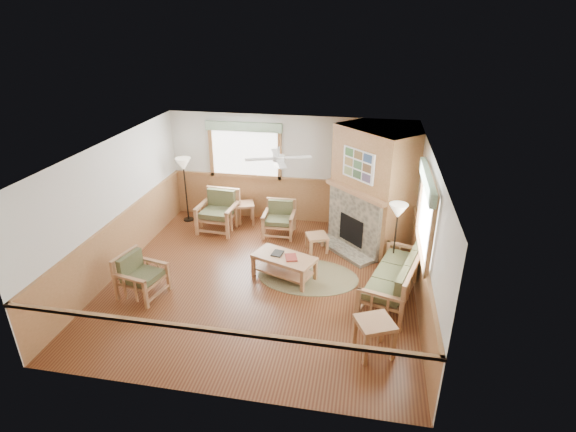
% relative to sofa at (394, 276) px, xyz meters
% --- Properties ---
extents(floor, '(6.00, 6.00, 0.01)m').
position_rel_sofa_xyz_m(floor, '(-2.55, 0.07, -0.46)').
color(floor, '#5C3019').
rests_on(floor, ground).
extents(ceiling, '(6.00, 6.00, 0.01)m').
position_rel_sofa_xyz_m(ceiling, '(-2.55, 0.07, 2.24)').
color(ceiling, white).
rests_on(ceiling, floor).
extents(wall_back, '(6.00, 0.02, 2.70)m').
position_rel_sofa_xyz_m(wall_back, '(-2.55, 3.07, 0.89)').
color(wall_back, silver).
rests_on(wall_back, floor).
extents(wall_front, '(6.00, 0.02, 2.70)m').
position_rel_sofa_xyz_m(wall_front, '(-2.55, -2.93, 0.89)').
color(wall_front, silver).
rests_on(wall_front, floor).
extents(wall_left, '(0.02, 6.00, 2.70)m').
position_rel_sofa_xyz_m(wall_left, '(-5.55, 0.07, 0.89)').
color(wall_left, silver).
rests_on(wall_left, floor).
extents(wall_right, '(0.02, 6.00, 2.70)m').
position_rel_sofa_xyz_m(wall_right, '(0.45, 0.07, 0.89)').
color(wall_right, silver).
rests_on(wall_right, floor).
extents(wainscot, '(6.00, 6.00, 1.10)m').
position_rel_sofa_xyz_m(wainscot, '(-2.55, 0.07, 0.09)').
color(wainscot, '#9E6C40').
rests_on(wainscot, floor).
extents(fireplace, '(3.11, 3.11, 2.70)m').
position_rel_sofa_xyz_m(fireplace, '(-0.50, 2.12, 0.89)').
color(fireplace, '#9E6C40').
rests_on(fireplace, floor).
extents(window_back, '(1.90, 0.16, 1.50)m').
position_rel_sofa_xyz_m(window_back, '(-3.65, 3.03, 2.07)').
color(window_back, white).
rests_on(window_back, wall_back).
extents(window_right, '(0.16, 1.90, 1.50)m').
position_rel_sofa_xyz_m(window_right, '(0.41, -0.13, 2.07)').
color(window_right, white).
rests_on(window_right, wall_right).
extents(ceiling_fan, '(1.59, 1.59, 0.36)m').
position_rel_sofa_xyz_m(ceiling_fan, '(-2.25, 0.37, 2.20)').
color(ceiling_fan, white).
rests_on(ceiling_fan, ceiling).
extents(sofa, '(2.13, 1.33, 0.91)m').
position_rel_sofa_xyz_m(sofa, '(0.00, 0.00, 0.00)').
color(sofa, '#A7754E').
rests_on(sofa, floor).
extents(armchair_back_left, '(0.93, 0.93, 0.97)m').
position_rel_sofa_xyz_m(armchair_back_left, '(-4.14, 2.13, 0.03)').
color(armchair_back_left, '#A7754E').
rests_on(armchair_back_left, floor).
extents(armchair_back_right, '(0.74, 0.74, 0.81)m').
position_rel_sofa_xyz_m(armchair_back_right, '(-2.62, 2.16, -0.05)').
color(armchair_back_right, '#A7754E').
rests_on(armchair_back_right, floor).
extents(armchair_left, '(0.88, 0.88, 0.83)m').
position_rel_sofa_xyz_m(armchair_left, '(-4.65, -0.79, -0.04)').
color(armchair_left, '#A7754E').
rests_on(armchair_left, floor).
extents(coffee_table, '(1.37, 1.01, 0.49)m').
position_rel_sofa_xyz_m(coffee_table, '(-2.14, 0.28, -0.21)').
color(coffee_table, '#A7754E').
rests_on(coffee_table, floor).
extents(end_table_chairs, '(0.63, 0.61, 0.55)m').
position_rel_sofa_xyz_m(end_table_chairs, '(-3.62, 2.62, -0.18)').
color(end_table_chairs, '#A7754E').
rests_on(end_table_chairs, floor).
extents(end_table_sofa, '(0.71, 0.70, 0.61)m').
position_rel_sofa_xyz_m(end_table_sofa, '(-0.35, -1.63, -0.15)').
color(end_table_sofa, '#A7754E').
rests_on(end_table_sofa, floor).
extents(footstool, '(0.58, 0.58, 0.39)m').
position_rel_sofa_xyz_m(footstool, '(-1.63, 1.52, -0.26)').
color(footstool, '#A7754E').
rests_on(footstool, floor).
extents(braided_rug, '(2.23, 2.23, 0.01)m').
position_rel_sofa_xyz_m(braided_rug, '(-1.67, 0.39, -0.45)').
color(braided_rug, brown).
rests_on(braided_rug, floor).
extents(floor_lamp_left, '(0.48, 0.48, 1.67)m').
position_rel_sofa_xyz_m(floor_lamp_left, '(-5.10, 2.55, 0.38)').
color(floor_lamp_left, black).
rests_on(floor_lamp_left, floor).
extents(floor_lamp_right, '(0.44, 0.44, 1.59)m').
position_rel_sofa_xyz_m(floor_lamp_right, '(0.00, 0.77, 0.34)').
color(floor_lamp_right, black).
rests_on(floor_lamp_right, floor).
extents(book_red, '(0.30, 0.35, 0.03)m').
position_rel_sofa_xyz_m(book_red, '(-1.99, 0.23, 0.07)').
color(book_red, maroon).
rests_on(book_red, coffee_table).
extents(book_dark, '(0.24, 0.30, 0.02)m').
position_rel_sofa_xyz_m(book_dark, '(-2.29, 0.35, 0.06)').
color(book_dark, black).
rests_on(book_dark, coffee_table).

